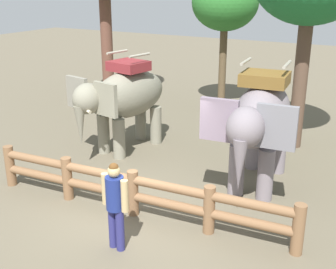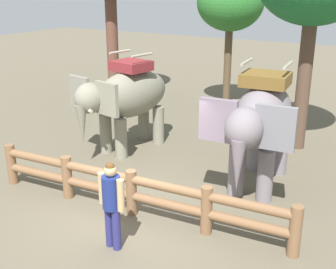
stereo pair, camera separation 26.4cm
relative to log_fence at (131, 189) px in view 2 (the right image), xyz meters
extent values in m
plane|color=brown|center=(0.00, -0.05, -0.61)|extent=(60.00, 60.00, 0.00)
cylinder|color=brown|center=(-3.54, -0.26, -0.08)|extent=(0.24, 0.24, 1.05)
cylinder|color=brown|center=(-1.77, -0.13, -0.08)|extent=(0.24, 0.24, 1.05)
cylinder|color=brown|center=(0.00, 0.00, -0.08)|extent=(0.24, 0.24, 1.05)
cylinder|color=brown|center=(1.77, 0.13, -0.08)|extent=(0.24, 0.24, 1.05)
cylinder|color=brown|center=(3.54, 0.26, -0.08)|extent=(0.24, 0.24, 1.05)
cylinder|color=brown|center=(0.00, 0.00, -0.16)|extent=(7.10, 0.71, 0.20)
cylinder|color=brown|center=(0.00, 0.00, 0.24)|extent=(7.10, 0.71, 0.20)
cylinder|color=gray|center=(-2.17, 2.56, -0.01)|extent=(0.36, 0.36, 1.20)
cylinder|color=gray|center=(-2.82, 2.68, -0.01)|extent=(0.36, 0.36, 1.20)
cylinder|color=gray|center=(-1.87, 4.16, -0.01)|extent=(0.36, 0.36, 1.20)
cylinder|color=gray|center=(-2.52, 4.28, -0.01)|extent=(0.36, 0.36, 1.20)
ellipsoid|color=gray|center=(-2.34, 3.42, 1.12)|extent=(1.69, 2.88, 1.40)
ellipsoid|color=gray|center=(-2.64, 1.85, 1.30)|extent=(0.92, 1.03, 0.86)
cube|color=gray|center=(-2.05, 1.85, 1.35)|extent=(0.81, 0.27, 0.90)
cube|color=gray|center=(-3.20, 2.07, 1.35)|extent=(0.81, 0.27, 0.90)
cone|color=gray|center=(-2.70, 1.54, 0.61)|extent=(0.32, 0.32, 1.10)
cone|color=beige|center=(-2.53, 1.60, 1.05)|extent=(0.37, 0.17, 0.15)
cone|color=beige|center=(-2.84, 1.65, 1.05)|extent=(0.37, 0.17, 0.15)
cube|color=maroon|center=(-2.34, 3.42, 1.97)|extent=(1.17, 1.08, 0.28)
cylinder|color=#A59E8C|center=(-1.89, 3.34, 2.33)|extent=(0.22, 0.81, 0.07)
cylinder|color=#A59E8C|center=(-2.80, 3.51, 2.33)|extent=(0.22, 0.81, 0.07)
cylinder|color=slate|center=(2.33, 2.11, 0.03)|extent=(0.38, 0.38, 1.27)
cylinder|color=slate|center=(1.63, 2.05, 0.03)|extent=(0.38, 0.38, 1.27)
cylinder|color=slate|center=(2.18, 3.83, 0.03)|extent=(0.38, 0.38, 1.27)
cylinder|color=slate|center=(1.48, 3.76, 0.03)|extent=(0.38, 0.38, 1.27)
ellipsoid|color=slate|center=(1.90, 2.94, 1.23)|extent=(1.53, 2.97, 1.49)
ellipsoid|color=slate|center=(2.06, 1.25, 1.41)|extent=(0.90, 1.03, 0.91)
cube|color=slate|center=(2.66, 1.42, 1.47)|extent=(0.86, 0.20, 0.96)
cube|color=slate|center=(1.43, 1.31, 1.47)|extent=(0.86, 0.20, 0.96)
cone|color=slate|center=(2.09, 0.91, 0.68)|extent=(0.34, 0.34, 1.17)
cube|color=brown|center=(1.90, 2.94, 2.12)|extent=(1.17, 1.05, 0.30)
cylinder|color=#A59E8C|center=(2.39, 2.98, 2.50)|extent=(0.15, 0.86, 0.07)
cylinder|color=#A59E8C|center=(1.42, 2.89, 2.50)|extent=(0.15, 0.86, 0.07)
cylinder|color=navy|center=(0.53, -1.26, -0.18)|extent=(0.17, 0.17, 0.86)
cylinder|color=navy|center=(0.34, -1.24, -0.18)|extent=(0.17, 0.17, 0.86)
cylinder|color=navy|center=(0.44, -1.25, 0.59)|extent=(0.39, 0.39, 0.66)
cylinder|color=tan|center=(0.69, -1.29, 0.60)|extent=(0.14, 0.14, 0.63)
cylinder|color=tan|center=(0.19, -1.22, 0.60)|extent=(0.14, 0.14, 0.63)
sphere|color=tan|center=(0.44, -1.25, 1.04)|extent=(0.24, 0.24, 0.24)
sphere|color=#593819|center=(0.44, -1.25, 1.10)|extent=(0.19, 0.19, 0.19)
cylinder|color=brown|center=(2.08, 6.04, 1.49)|extent=(0.42, 0.42, 4.20)
cylinder|color=brown|center=(-6.37, 7.78, 1.80)|extent=(0.49, 0.49, 4.81)
cylinder|color=brown|center=(-1.63, 9.00, 1.12)|extent=(0.29, 0.29, 3.46)
ellipsoid|color=#2A6D29|center=(-1.63, 9.00, 3.55)|extent=(2.55, 2.55, 2.17)
camera|label=1|loc=(4.86, -7.17, 4.35)|focal=46.69mm
camera|label=2|loc=(5.09, -7.04, 4.35)|focal=46.69mm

